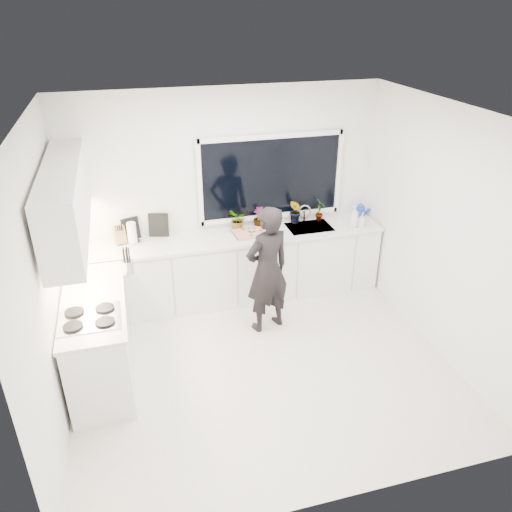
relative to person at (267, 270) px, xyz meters
name	(u,v)px	position (x,y,z in m)	size (l,w,h in m)	color
floor	(263,366)	(-0.25, -0.70, -0.80)	(4.00, 3.50, 0.02)	beige
wall_back	(225,195)	(-0.25, 1.06, 0.56)	(4.00, 0.02, 2.70)	white
wall_left	(44,284)	(-2.26, -0.70, 0.56)	(0.02, 3.50, 2.70)	white
wall_right	(444,234)	(1.76, -0.70, 0.56)	(0.02, 3.50, 2.70)	white
ceiling	(264,115)	(-0.25, -0.70, 1.92)	(4.00, 3.50, 0.02)	white
window	(271,177)	(0.35, 1.03, 0.76)	(1.80, 0.02, 1.00)	black
base_cabinets_back	(232,269)	(-0.25, 0.75, -0.35)	(3.92, 0.58, 0.88)	white
base_cabinets_left	(99,339)	(-1.92, -0.35, -0.35)	(0.58, 1.60, 0.88)	white
countertop_back	(232,238)	(-0.25, 0.74, 0.11)	(3.94, 0.62, 0.04)	silver
countertop_left	(93,301)	(-1.92, -0.35, 0.11)	(0.62, 1.60, 0.04)	silver
upper_cabinets	(66,201)	(-2.04, 0.00, 1.06)	(0.34, 2.10, 0.70)	white
sink	(309,230)	(0.80, 0.75, 0.08)	(0.58, 0.42, 0.14)	silver
faucet	(304,213)	(0.80, 0.95, 0.24)	(0.03, 0.03, 0.22)	silver
stovetop	(89,318)	(-1.94, -0.70, 0.15)	(0.56, 0.48, 0.03)	black
person	(267,270)	(0.00, 0.00, 0.00)	(0.57, 0.38, 1.57)	black
pizza_tray	(251,233)	(-0.01, 0.72, 0.15)	(0.46, 0.34, 0.03)	silver
pizza	(251,232)	(-0.01, 0.72, 0.16)	(0.42, 0.30, 0.01)	#B63418
watering_can	(360,212)	(1.59, 0.91, 0.20)	(0.14, 0.14, 0.13)	#1337B5
paper_towel_roll	(132,234)	(-1.46, 0.85, 0.26)	(0.11, 0.11, 0.26)	white
knife_block	(120,235)	(-1.61, 0.89, 0.24)	(0.13, 0.10, 0.22)	#9A7847
utensil_crock	(128,267)	(-1.55, 0.10, 0.21)	(0.13, 0.13, 0.16)	silver
picture_frame_large	(131,229)	(-1.47, 0.99, 0.27)	(0.22, 0.02, 0.28)	black
picture_frame_small	(159,225)	(-1.13, 0.99, 0.28)	(0.25, 0.02, 0.30)	black
herb_plants	(272,215)	(0.32, 0.91, 0.28)	(1.30, 0.25, 0.33)	#26662D
soap_bottles	(356,217)	(1.38, 0.60, 0.26)	(0.25, 0.15, 0.29)	#D8BF66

